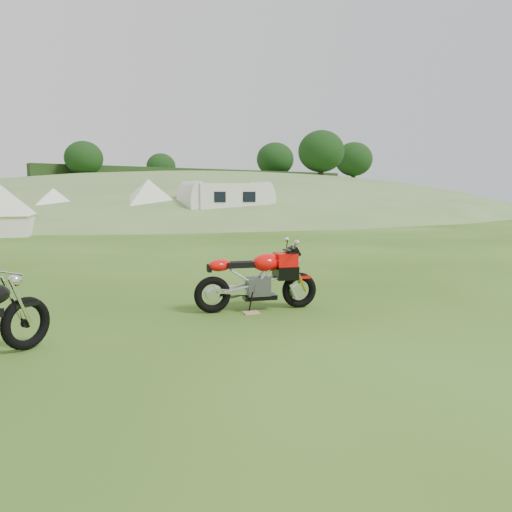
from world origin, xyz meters
TOP-DOWN VIEW (x-y plane):
  - ground at (0.00, 0.00)m, footprint 120.00×120.00m
  - hillside at (24.00, 40.00)m, footprint 80.00×64.00m
  - hedgerow at (24.00, 40.00)m, footprint 36.00×1.20m
  - sport_motorcycle at (0.71, 0.98)m, footprint 1.91×1.13m
  - plywood_board at (0.51, 0.86)m, footprint 0.29×0.25m
  - tent_mid at (3.31, 22.33)m, footprint 3.09×3.09m
  - tent_right at (7.66, 20.11)m, footprint 3.47×3.47m
  - caravan at (11.12, 17.65)m, footprint 5.31×2.82m

SIDE VIEW (x-z plane):
  - ground at x=0.00m, z-range 0.00..0.00m
  - hillside at x=24.00m, z-range -4.00..4.00m
  - hedgerow at x=24.00m, z-range -4.30..4.30m
  - plywood_board at x=0.51m, z-range 0.00..0.02m
  - sport_motorcycle at x=0.71m, z-range 0.00..1.12m
  - tent_mid at x=3.31m, z-range 0.00..2.28m
  - caravan at x=11.12m, z-range 0.00..2.38m
  - tent_right at x=7.66m, z-range 0.00..2.59m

